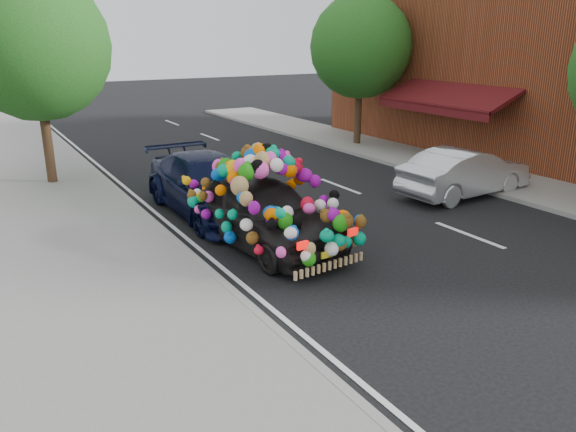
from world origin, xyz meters
name	(u,v)px	position (x,y,z in m)	size (l,w,h in m)	color
ground	(339,266)	(0.00, 0.00, 0.00)	(100.00, 100.00, 0.00)	black
sidewalk	(117,317)	(-4.30, 0.00, 0.06)	(4.00, 60.00, 0.12)	gray
kerb	(229,290)	(-2.35, 0.00, 0.07)	(0.15, 60.00, 0.13)	gray
footpath_far	(499,179)	(8.20, 3.00, 0.06)	(3.00, 40.00, 0.12)	gray
lane_markings	(469,235)	(3.60, 0.00, 0.01)	(6.00, 50.00, 0.01)	silver
tree_near_sidewalk	(35,46)	(-3.80, 9.50, 4.02)	(4.20, 4.20, 6.13)	#332114
tree_far_b	(360,47)	(8.00, 10.00, 3.89)	(4.00, 4.00, 5.90)	#332114
plush_art_car	(261,195)	(-0.72, 1.86, 1.10)	(2.58, 4.76, 2.14)	black
navy_sedan	(209,185)	(-0.80, 4.50, 0.73)	(2.04, 5.02, 1.46)	black
silver_hatchback	(465,172)	(5.99, 2.41, 0.67)	(1.42, 4.08, 1.34)	silver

